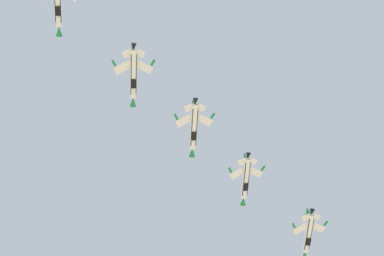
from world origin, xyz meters
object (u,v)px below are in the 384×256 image
(fighter_jet_right_wing, at_px, (194,128))
(fighter_jet_left_wing, at_px, (246,179))
(fighter_jet_left_outer, at_px, (133,75))
(fighter_jet_right_outer, at_px, (58,2))
(fighter_jet_lead, at_px, (308,234))

(fighter_jet_right_wing, bearing_deg, fighter_jet_left_wing, 47.10)
(fighter_jet_left_outer, relative_size, fighter_jet_right_outer, 1.00)
(fighter_jet_right_wing, bearing_deg, fighter_jet_left_outer, -140.09)
(fighter_jet_right_outer, bearing_deg, fighter_jet_lead, 41.43)
(fighter_jet_left_wing, xyz_separation_m, fighter_jet_right_outer, (-49.37, -44.65, -2.22))
(fighter_jet_lead, xyz_separation_m, fighter_jet_right_wing, (-33.89, -29.57, -0.07))
(fighter_jet_left_wing, relative_size, fighter_jet_left_outer, 1.00)
(fighter_jet_lead, relative_size, fighter_jet_right_outer, 1.00)
(fighter_jet_lead, bearing_deg, fighter_jet_left_outer, -138.68)
(fighter_jet_left_wing, relative_size, fighter_jet_right_outer, 1.00)
(fighter_jet_right_wing, xyz_separation_m, fighter_jet_right_outer, (-33.96, -28.55, 2.30))
(fighter_jet_lead, relative_size, fighter_jet_left_outer, 1.00)
(fighter_jet_lead, bearing_deg, fighter_jet_right_wing, -138.05)
(fighter_jet_left_wing, bearing_deg, fighter_jet_left_outer, -136.31)
(fighter_jet_right_wing, bearing_deg, fighter_jet_lead, 41.95)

